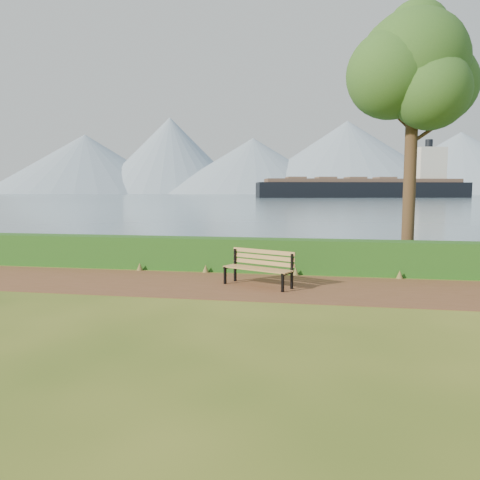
# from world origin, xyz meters

# --- Properties ---
(ground) EXTENTS (140.00, 140.00, 0.00)m
(ground) POSITION_xyz_m (0.00, 0.00, 0.00)
(ground) COLOR #3B5217
(ground) RESTS_ON ground
(path) EXTENTS (40.00, 3.40, 0.01)m
(path) POSITION_xyz_m (0.00, 0.30, 0.01)
(path) COLOR brown
(path) RESTS_ON ground
(hedge) EXTENTS (32.00, 0.85, 1.00)m
(hedge) POSITION_xyz_m (0.00, 2.60, 0.50)
(hedge) COLOR #1B3F12
(hedge) RESTS_ON ground
(water) EXTENTS (700.00, 510.00, 0.00)m
(water) POSITION_xyz_m (0.00, 260.00, 0.01)
(water) COLOR #4A6377
(water) RESTS_ON ground
(mountains) EXTENTS (585.00, 190.00, 70.00)m
(mountains) POSITION_xyz_m (-9.17, 406.05, 27.70)
(mountains) COLOR gray
(mountains) RESTS_ON ground
(bench) EXTENTS (1.92, 1.27, 0.94)m
(bench) POSITION_xyz_m (0.77, 0.36, 0.54)
(bench) COLOR black
(bench) RESTS_ON ground
(tree) EXTENTS (4.16, 3.49, 8.35)m
(tree) POSITION_xyz_m (5.05, 4.32, 6.20)
(tree) COLOR #331E15
(tree) RESTS_ON ground
(cargo_ship) EXTENTS (77.78, 31.41, 23.45)m
(cargo_ship) POSITION_xyz_m (18.35, 166.82, 3.49)
(cargo_ship) COLOR black
(cargo_ship) RESTS_ON ground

